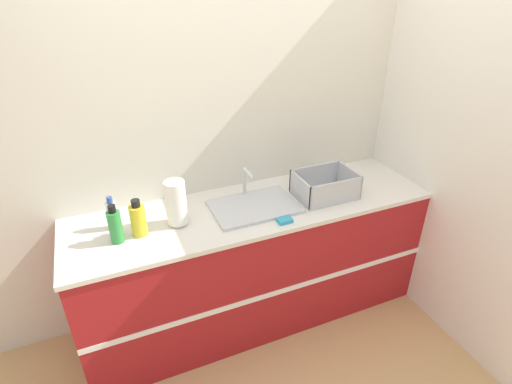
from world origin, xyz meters
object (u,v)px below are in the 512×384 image
dish_rack (325,188)px  bottle_green (115,226)px  sink (254,205)px  bottle_yellow (138,219)px  paper_towel_roll (176,203)px  bottle_clear (112,215)px

dish_rack → bottle_green: 1.35m
sink → bottle_yellow: (-0.72, -0.02, 0.08)m
bottle_yellow → dish_rack: bearing=-1.2°
paper_towel_roll → bottle_clear: 0.38m
bottle_yellow → sink: bearing=1.5°
sink → dish_rack: bearing=-5.2°
bottle_green → bottle_yellow: bearing=9.4°
sink → bottle_yellow: 0.73m
paper_towel_roll → dish_rack: 1.00m
paper_towel_roll → sink: bearing=-0.5°
bottle_green → sink: bearing=2.7°
paper_towel_roll → dish_rack: paper_towel_roll is taller
sink → paper_towel_roll: paper_towel_roll is taller
bottle_yellow → bottle_clear: 0.18m
paper_towel_roll → bottle_clear: bearing=164.0°
sink → bottle_green: 0.86m
bottle_yellow → bottle_clear: bearing=136.1°
paper_towel_roll → dish_rack: bearing=-2.9°
dish_rack → bottle_green: size_ratio=1.66×
sink → bottle_green: bearing=-177.3°
dish_rack → sink: bearing=174.8°
bottle_yellow → bottle_green: bottle_green is taller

